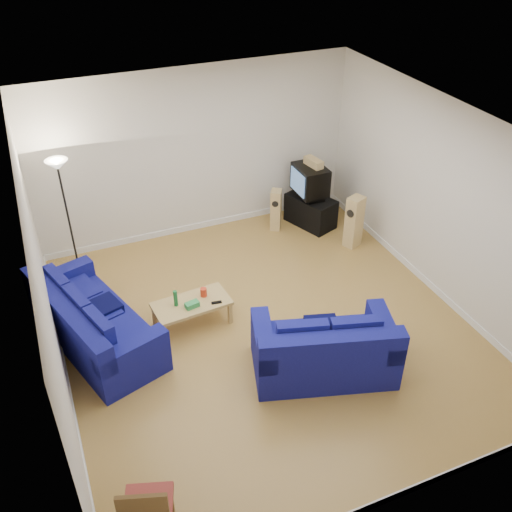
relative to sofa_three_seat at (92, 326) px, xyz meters
name	(u,v)px	position (x,y,z in m)	size (l,w,h in m)	color
room	(267,245)	(2.51, -0.67, 1.19)	(6.01, 6.51, 3.21)	brown
sofa_three_seat	(92,326)	(0.00, 0.00, 0.00)	(1.74, 2.64, 0.94)	#0F105D
sofa_loveseat	(325,352)	(2.89, -1.83, 0.02)	(2.17, 1.60, 0.97)	#0F105D
coffee_table	(192,305)	(1.49, -0.14, 0.02)	(1.21, 0.68, 0.42)	tan
bottle	(176,298)	(1.26, -0.11, 0.21)	(0.06, 0.06, 0.27)	#197233
tissue_box	(192,305)	(1.48, -0.24, 0.12)	(0.21, 0.11, 0.09)	green
red_canister	(204,292)	(1.72, -0.05, 0.15)	(0.10, 0.10, 0.14)	red
remote	(217,302)	(1.85, -0.29, 0.09)	(0.16, 0.05, 0.02)	black
tv_stand	(311,211)	(4.59, 1.88, -0.05)	(0.97, 0.54, 0.59)	black
av_receiver	(312,196)	(4.59, 1.85, 0.29)	(0.43, 0.35, 0.10)	black
television	(310,180)	(4.56, 1.93, 0.62)	(0.54, 0.71, 0.55)	black
centre_speaker	(314,162)	(4.62, 1.93, 0.96)	(0.42, 0.17, 0.15)	tan
speaker_left	(276,210)	(3.88, 1.99, 0.07)	(0.30, 0.31, 0.84)	tan
speaker_right	(354,222)	(4.96, 0.88, 0.16)	(0.37, 0.33, 1.01)	tan
floor_lamp	(60,181)	(0.06, 2.03, 1.41)	(0.36, 0.36, 2.13)	black
dining_chair	(147,510)	(0.04, -3.33, 0.23)	(0.63, 0.63, 1.04)	brown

